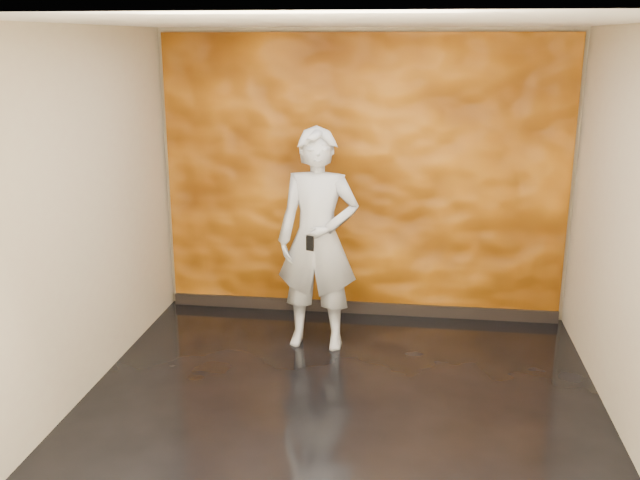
% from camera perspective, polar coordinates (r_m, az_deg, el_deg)
% --- Properties ---
extents(room, '(4.02, 4.02, 2.81)m').
position_cam_1_polar(room, '(5.05, 1.72, 0.95)').
color(room, black).
rests_on(room, ground).
extents(feature_wall, '(3.90, 0.06, 2.75)m').
position_cam_1_polar(feature_wall, '(6.96, 3.45, 4.89)').
color(feature_wall, orange).
rests_on(feature_wall, ground).
extents(baseboard, '(3.90, 0.04, 0.12)m').
position_cam_1_polar(baseboard, '(7.29, 3.25, -5.41)').
color(baseboard, black).
rests_on(baseboard, ground).
extents(man, '(0.74, 0.51, 1.98)m').
position_cam_1_polar(man, '(6.27, -0.17, 0.01)').
color(man, '#9AA1AA').
rests_on(man, ground).
extents(phone, '(0.07, 0.04, 0.13)m').
position_cam_1_polar(phone, '(5.98, -0.81, -0.27)').
color(phone, black).
rests_on(phone, man).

